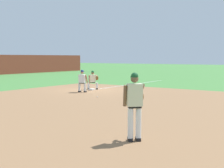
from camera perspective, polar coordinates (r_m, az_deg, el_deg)
name	(u,v)px	position (r m, az deg, el deg)	size (l,w,h in m)	color
ground_plane	(92,90)	(21.72, -3.73, -1.09)	(160.00, 160.00, 0.00)	#47843D
infield_dirt_patch	(104,104)	(15.08, -1.54, -3.71)	(18.00, 18.00, 0.01)	#936B47
foul_line_stripe	(132,84)	(26.16, 3.73, -0.05)	(10.87, 0.10, 0.00)	white
first_base_bag	(92,89)	(21.71, -3.73, -0.97)	(0.38, 0.38, 0.09)	white
baseball	(97,97)	(17.65, -2.69, -2.35)	(0.07, 0.07, 0.07)	white
pitcher	(135,102)	(8.42, 4.20, -3.34)	(0.85, 0.56, 1.86)	black
first_baseman	(93,79)	(21.95, -3.49, 0.89)	(0.74, 1.08, 1.34)	black
baserunner	(82,80)	(20.27, -5.47, 0.72)	(0.54, 0.65, 1.46)	black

